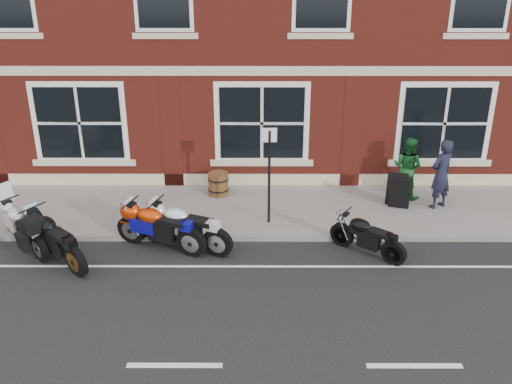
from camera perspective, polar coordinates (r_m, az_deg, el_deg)
ground at (r=12.44m, az=-6.30°, el=-7.88°), size 80.00×80.00×0.00m
sidewalk at (r=15.04m, az=-5.12°, el=-1.75°), size 30.00×3.00×0.12m
kerb at (r=13.63m, az=-5.69°, el=-4.57°), size 30.00×0.16×0.12m
moto_touring_silver at (r=14.04m, az=-22.16°, el=-3.06°), size 1.59×1.69×1.44m
moto_sport_red at (r=13.15m, az=-9.66°, el=-3.30°), size 2.16×1.02×1.03m
moto_sport_black at (r=13.20m, az=-19.46°, el=-4.23°), size 1.81×1.70×1.05m
moto_sport_silver at (r=13.07m, az=-7.13°, el=-3.29°), size 2.18×1.07×1.04m
moto_naked_black at (r=13.02m, az=11.02°, el=-4.19°), size 1.54×1.33×0.86m
pedestrian_left at (r=15.39m, az=18.02°, el=1.71°), size 0.80×0.73×1.85m
pedestrian_right at (r=15.84m, az=14.90°, el=2.38°), size 1.04×1.01×1.68m
a_board_sign at (r=15.27m, az=14.02°, el=0.06°), size 0.61×0.49×0.88m
barrel_planter at (r=15.65m, az=-3.79°, el=0.82°), size 0.57×0.57×0.63m
parking_sign at (r=13.62m, az=1.33°, el=2.29°), size 0.34×0.06×2.43m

